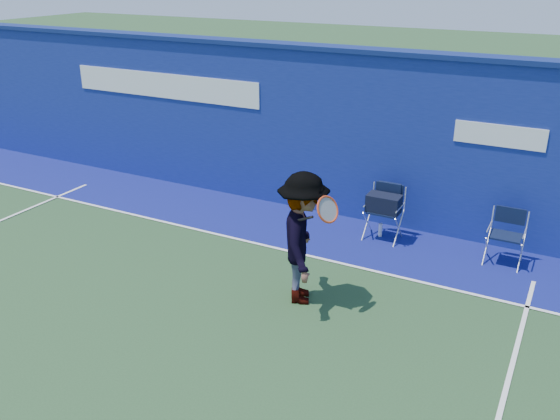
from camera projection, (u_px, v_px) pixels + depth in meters
The scene contains 8 objects.
ground at pixel (119, 339), 7.52m from camera, with size 80.00×80.00×0.00m, color #254525.
stadium_wall at pixel (299, 127), 11.17m from camera, with size 24.00×0.50×3.08m.
out_of_bounds_strip at pixel (272, 223), 10.86m from camera, with size 24.00×1.80×0.01m, color navy.
court_lines at pixel (150, 315), 8.00m from camera, with size 24.00×12.00×0.01m.
directors_chair_left at pixel (384, 217), 10.11m from camera, with size 0.56×0.52×0.95m.
directors_chair_right at pixel (504, 247), 9.32m from camera, with size 0.52×0.47×0.87m.
water_bottle at pixel (380, 230), 10.29m from camera, with size 0.07×0.07×0.25m, color silver.
tennis_player at pixel (303, 239), 8.06m from camera, with size 1.14×1.40×1.88m.
Camera 1 is at (4.74, -4.63, 4.41)m, focal length 38.00 mm.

